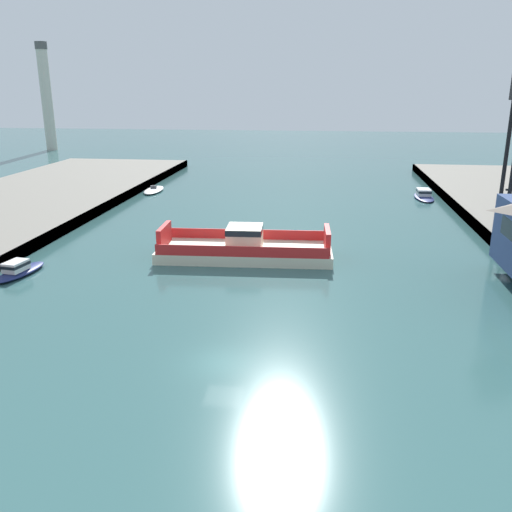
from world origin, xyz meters
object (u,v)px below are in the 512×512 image
Objects in this scene: chain_ferry at (245,248)px; moored_boat_near_left at (154,190)px; moored_boat_mid_left at (424,195)px; smokestack_distant_a at (46,93)px; moored_boat_near_right at (19,270)px.

moored_boat_near_left is (-21.17, 35.62, -0.78)m from chain_ferry.
moored_boat_mid_left is 0.28× the size of smokestack_distant_a.
chain_ferry is at bearing 22.09° from moored_boat_near_right.
smokestack_distant_a is (-49.02, 59.68, 15.34)m from moored_boat_near_left.
moored_boat_mid_left is 112.76m from smokestack_distant_a.
moored_boat_near_left is 0.27× the size of smokestack_distant_a.
smokestack_distant_a is at bearing 115.55° from moored_boat_near_right.
moored_boat_near_left is 1.19× the size of moored_boat_near_right.
smokestack_distant_a reaches higher than chain_ferry.
chain_ferry is at bearing -53.62° from smokestack_distant_a.
moored_boat_mid_left is at bearing 44.36° from moored_boat_near_right.
chain_ferry is 0.63× the size of smokestack_distant_a.
smokestack_distant_a reaches higher than moored_boat_mid_left.
moored_boat_near_left is 43.99m from moored_boat_near_right.
chain_ferry is at bearing -59.27° from moored_boat_near_left.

